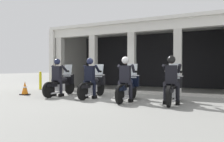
% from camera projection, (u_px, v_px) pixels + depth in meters
% --- Properties ---
extents(ground_plane, '(80.00, 80.00, 0.00)m').
position_uv_depth(ground_plane, '(135.00, 91.00, 10.71)').
color(ground_plane, gray).
extents(station_building, '(9.89, 4.02, 3.56)m').
position_uv_depth(station_building, '(143.00, 51.00, 12.01)').
color(station_building, black).
rests_on(station_building, ground).
extents(kerb_strip, '(9.39, 0.24, 0.12)m').
position_uv_depth(kerb_strip, '(128.00, 92.00, 9.75)').
color(kerb_strip, '#B7B5AD').
rests_on(kerb_strip, ground).
extents(motorcycle_far_left, '(0.62, 2.04, 1.35)m').
position_uv_depth(motorcycle_far_left, '(62.00, 84.00, 8.83)').
color(motorcycle_far_left, black).
rests_on(motorcycle_far_left, ground).
extents(police_officer_far_left, '(0.63, 0.61, 1.58)m').
position_uv_depth(police_officer_far_left, '(57.00, 74.00, 8.57)').
color(police_officer_far_left, black).
rests_on(police_officer_far_left, ground).
extents(motorcycle_center_left, '(0.62, 2.04, 1.35)m').
position_uv_depth(motorcycle_center_left, '(94.00, 85.00, 8.25)').
color(motorcycle_center_left, black).
rests_on(motorcycle_center_left, ground).
extents(police_officer_center_left, '(0.63, 0.61, 1.58)m').
position_uv_depth(police_officer_center_left, '(90.00, 74.00, 7.98)').
color(police_officer_center_left, black).
rests_on(police_officer_center_left, ground).
extents(motorcycle_center_right, '(0.62, 2.04, 1.35)m').
position_uv_depth(motorcycle_center_right, '(128.00, 87.00, 7.43)').
color(motorcycle_center_right, black).
rests_on(motorcycle_center_right, ground).
extents(police_officer_center_right, '(0.63, 0.61, 1.58)m').
position_uv_depth(police_officer_center_right, '(125.00, 75.00, 7.16)').
color(police_officer_center_right, black).
rests_on(police_officer_center_right, ground).
extents(motorcycle_far_right, '(0.62, 2.04, 1.35)m').
position_uv_depth(motorcycle_far_right, '(173.00, 88.00, 6.89)').
color(motorcycle_far_right, black).
rests_on(motorcycle_far_right, ground).
extents(police_officer_far_right, '(0.63, 0.61, 1.58)m').
position_uv_depth(police_officer_far_right, '(171.00, 75.00, 6.63)').
color(police_officer_far_right, black).
rests_on(police_officer_far_right, ground).
extents(traffic_cone_flank, '(0.34, 0.34, 0.59)m').
position_uv_depth(traffic_cone_flank, '(25.00, 88.00, 9.04)').
color(traffic_cone_flank, black).
rests_on(traffic_cone_flank, ground).
extents(bollard_kerbside, '(0.14, 0.14, 1.01)m').
position_uv_depth(bollard_kerbside, '(40.00, 80.00, 11.41)').
color(bollard_kerbside, yellow).
rests_on(bollard_kerbside, ground).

